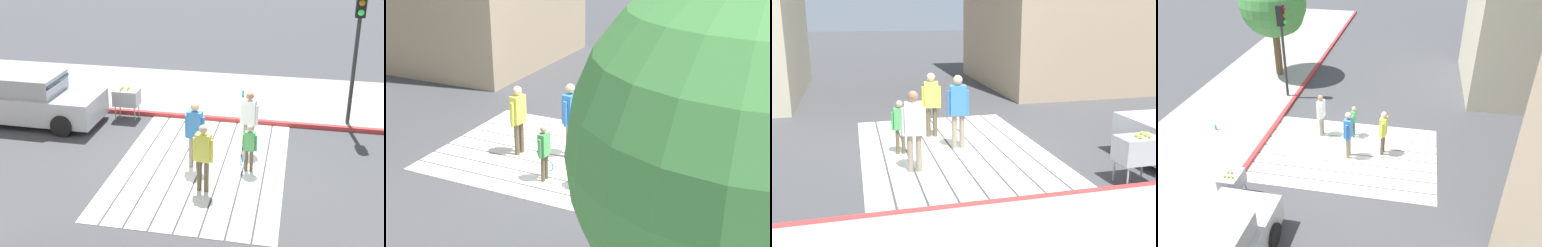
% 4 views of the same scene
% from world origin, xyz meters
% --- Properties ---
extents(ground_plane, '(120.00, 120.00, 0.00)m').
position_xyz_m(ground_plane, '(0.00, 0.00, 0.00)').
color(ground_plane, '#424244').
extents(crosswalk_stripes, '(6.40, 4.35, 0.01)m').
position_xyz_m(crosswalk_stripes, '(0.00, -0.00, 0.01)').
color(crosswalk_stripes, silver).
rests_on(crosswalk_stripes, ground).
extents(curb_painted, '(0.16, 40.00, 0.13)m').
position_xyz_m(curb_painted, '(-3.25, 0.00, 0.07)').
color(curb_painted, '#BC3333').
rests_on(curb_painted, ground).
extents(car_parked_near_curb, '(2.02, 4.32, 1.57)m').
position_xyz_m(car_parked_near_curb, '(-2.00, -5.78, 0.73)').
color(car_parked_near_curb, silver).
rests_on(car_parked_near_curb, ground).
extents(traffic_light_corner, '(0.39, 0.28, 4.24)m').
position_xyz_m(traffic_light_corner, '(-3.58, 3.92, 3.04)').
color(traffic_light_corner, '#2D2D2D').
rests_on(traffic_light_corner, ground).
extents(street_tree, '(3.20, 3.20, 5.32)m').
position_xyz_m(street_tree, '(-4.75, 6.24, 3.63)').
color(street_tree, brown).
rests_on(street_tree, ground).
extents(tennis_ball_cart, '(0.56, 0.80, 1.02)m').
position_xyz_m(tennis_ball_cart, '(-2.90, -2.99, 0.70)').
color(tennis_ball_cart, '#99999E').
rests_on(tennis_ball_cart, ground).
extents(pedestrian_adult_lead, '(0.27, 0.50, 1.73)m').
position_xyz_m(pedestrian_adult_lead, '(-1.22, 1.09, 1.01)').
color(pedestrian_adult_lead, gray).
rests_on(pedestrian_adult_lead, ground).
extents(pedestrian_adult_trailing, '(0.27, 0.52, 1.81)m').
position_xyz_m(pedestrian_adult_trailing, '(0.09, -0.16, 1.06)').
color(pedestrian_adult_trailing, gray).
rests_on(pedestrian_adult_trailing, ground).
extents(pedestrian_adult_side, '(0.27, 0.50, 1.72)m').
position_xyz_m(pedestrian_adult_side, '(1.25, 0.28, 1.00)').
color(pedestrian_adult_side, brown).
rests_on(pedestrian_adult_side, ground).
extents(pedestrian_child_with_racket, '(0.28, 0.40, 1.29)m').
position_xyz_m(pedestrian_child_with_racket, '(0.02, 1.24, 0.73)').
color(pedestrian_child_with_racket, brown).
rests_on(pedestrian_child_with_racket, ground).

